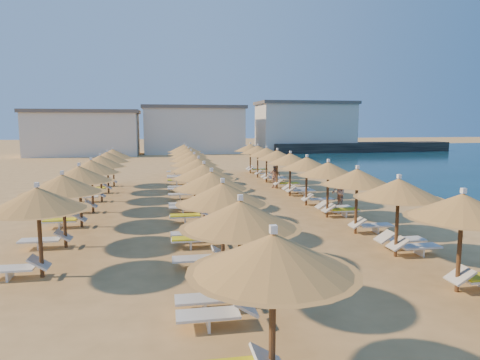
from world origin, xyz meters
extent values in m
plane|color=tan|center=(0.00, 0.00, 0.00)|extent=(220.00, 220.00, 0.00)
cube|color=black|center=(27.31, 44.81, 0.75)|extent=(30.17, 5.53, 1.50)
cube|color=beige|center=(-15.50, 44.28, 3.00)|extent=(15.00, 8.00, 6.00)
cube|color=#59514C|center=(-15.50, 44.28, 6.25)|extent=(15.60, 8.48, 0.50)
cube|color=beige|center=(0.36, 47.13, 3.40)|extent=(15.00, 8.00, 6.80)
cube|color=#59514C|center=(0.36, 47.13, 7.05)|extent=(15.60, 8.48, 0.50)
cube|color=beige|center=(18.52, 47.33, 3.80)|extent=(15.00, 8.00, 7.60)
cube|color=#59514C|center=(18.52, 47.33, 7.85)|extent=(15.60, 8.48, 0.50)
cylinder|color=brown|center=(3.52, -10.31, 1.15)|extent=(0.12, 0.12, 2.31)
cone|color=#A87B30|center=(3.52, -10.31, 2.39)|extent=(2.77, 2.77, 0.67)
cone|color=#A87B30|center=(3.52, -10.31, 2.12)|extent=(3.00, 3.00, 0.12)
cube|color=white|center=(3.52, -10.31, 2.80)|extent=(0.12, 0.12, 0.14)
cylinder|color=brown|center=(3.52, -7.15, 1.15)|extent=(0.12, 0.12, 2.31)
cone|color=#A87B30|center=(3.52, -7.15, 2.39)|extent=(2.77, 2.77, 0.67)
cone|color=#A87B30|center=(3.52, -7.15, 2.12)|extent=(3.00, 3.00, 0.12)
cube|color=white|center=(3.52, -7.15, 2.80)|extent=(0.12, 0.12, 0.14)
cylinder|color=brown|center=(3.52, -3.98, 1.15)|extent=(0.12, 0.12, 2.31)
cone|color=#A87B30|center=(3.52, -3.98, 2.39)|extent=(2.77, 2.77, 0.67)
cone|color=#A87B30|center=(3.52, -3.98, 2.12)|extent=(3.00, 3.00, 0.12)
cube|color=white|center=(3.52, -3.98, 2.80)|extent=(0.12, 0.12, 0.14)
cylinder|color=brown|center=(3.52, -0.82, 1.15)|extent=(0.12, 0.12, 2.31)
cone|color=#A87B30|center=(3.52, -0.82, 2.39)|extent=(2.77, 2.77, 0.67)
cone|color=#A87B30|center=(3.52, -0.82, 2.12)|extent=(3.00, 3.00, 0.12)
cube|color=white|center=(3.52, -0.82, 2.80)|extent=(0.12, 0.12, 0.14)
cylinder|color=brown|center=(3.52, 2.35, 1.15)|extent=(0.12, 0.12, 2.31)
cone|color=#A87B30|center=(3.52, 2.35, 2.39)|extent=(2.77, 2.77, 0.67)
cone|color=#A87B30|center=(3.52, 2.35, 2.12)|extent=(3.00, 3.00, 0.12)
cube|color=white|center=(3.52, 2.35, 2.80)|extent=(0.12, 0.12, 0.14)
cylinder|color=brown|center=(3.52, 5.51, 1.15)|extent=(0.12, 0.12, 2.31)
cone|color=#A87B30|center=(3.52, 5.51, 2.39)|extent=(2.77, 2.77, 0.67)
cone|color=#A87B30|center=(3.52, 5.51, 2.12)|extent=(3.00, 3.00, 0.12)
cube|color=white|center=(3.52, 5.51, 2.80)|extent=(0.12, 0.12, 0.14)
cylinder|color=brown|center=(3.52, 8.67, 1.15)|extent=(0.12, 0.12, 2.31)
cone|color=#A87B30|center=(3.52, 8.67, 2.39)|extent=(2.77, 2.77, 0.67)
cone|color=#A87B30|center=(3.52, 8.67, 2.12)|extent=(3.00, 3.00, 0.12)
cube|color=white|center=(3.52, 8.67, 2.80)|extent=(0.12, 0.12, 0.14)
cylinder|color=brown|center=(3.52, 11.84, 1.15)|extent=(0.12, 0.12, 2.31)
cone|color=#A87B30|center=(3.52, 11.84, 2.39)|extent=(2.77, 2.77, 0.67)
cone|color=#A87B30|center=(3.52, 11.84, 2.12)|extent=(3.00, 3.00, 0.12)
cube|color=white|center=(3.52, 11.84, 2.80)|extent=(0.12, 0.12, 0.14)
cylinder|color=brown|center=(3.52, 15.00, 1.15)|extent=(0.12, 0.12, 2.31)
cone|color=#A87B30|center=(3.52, 15.00, 2.39)|extent=(2.77, 2.77, 0.67)
cone|color=#A87B30|center=(3.52, 15.00, 2.12)|extent=(3.00, 3.00, 0.12)
cube|color=white|center=(3.52, 15.00, 2.80)|extent=(0.12, 0.12, 0.14)
cylinder|color=brown|center=(3.52, 18.16, 1.15)|extent=(0.12, 0.12, 2.31)
cone|color=#A87B30|center=(3.52, 18.16, 2.39)|extent=(2.77, 2.77, 0.67)
cone|color=#A87B30|center=(3.52, 18.16, 2.12)|extent=(3.00, 3.00, 0.12)
cube|color=white|center=(3.52, 18.16, 2.80)|extent=(0.12, 0.12, 0.14)
cylinder|color=brown|center=(-2.50, -13.47, 1.15)|extent=(0.12, 0.12, 2.31)
cone|color=#A87B30|center=(-2.50, -13.47, 2.39)|extent=(2.77, 2.77, 0.67)
cone|color=#A87B30|center=(-2.50, -13.47, 2.12)|extent=(3.00, 3.00, 0.12)
cube|color=white|center=(-2.50, -13.47, 2.80)|extent=(0.12, 0.12, 0.14)
cylinder|color=brown|center=(-2.50, -10.31, 1.15)|extent=(0.12, 0.12, 2.31)
cone|color=#A87B30|center=(-2.50, -10.31, 2.39)|extent=(2.77, 2.77, 0.67)
cone|color=#A87B30|center=(-2.50, -10.31, 2.12)|extent=(3.00, 3.00, 0.12)
cube|color=white|center=(-2.50, -10.31, 2.80)|extent=(0.12, 0.12, 0.14)
cylinder|color=brown|center=(-2.50, -7.15, 1.15)|extent=(0.12, 0.12, 2.31)
cone|color=#A87B30|center=(-2.50, -7.15, 2.39)|extent=(2.77, 2.77, 0.67)
cone|color=#A87B30|center=(-2.50, -7.15, 2.12)|extent=(3.00, 3.00, 0.12)
cube|color=white|center=(-2.50, -7.15, 2.80)|extent=(0.12, 0.12, 0.14)
cylinder|color=brown|center=(-2.50, -3.98, 1.15)|extent=(0.12, 0.12, 2.31)
cone|color=#A87B30|center=(-2.50, -3.98, 2.39)|extent=(2.77, 2.77, 0.67)
cone|color=#A87B30|center=(-2.50, -3.98, 2.12)|extent=(3.00, 3.00, 0.12)
cube|color=white|center=(-2.50, -3.98, 2.80)|extent=(0.12, 0.12, 0.14)
cylinder|color=brown|center=(-2.50, -0.82, 1.15)|extent=(0.12, 0.12, 2.31)
cone|color=#A87B30|center=(-2.50, -0.82, 2.39)|extent=(2.77, 2.77, 0.67)
cone|color=#A87B30|center=(-2.50, -0.82, 2.12)|extent=(3.00, 3.00, 0.12)
cube|color=white|center=(-2.50, -0.82, 2.80)|extent=(0.12, 0.12, 0.14)
cylinder|color=brown|center=(-2.50, 2.35, 1.15)|extent=(0.12, 0.12, 2.31)
cone|color=#A87B30|center=(-2.50, 2.35, 2.39)|extent=(2.77, 2.77, 0.67)
cone|color=#A87B30|center=(-2.50, 2.35, 2.12)|extent=(3.00, 3.00, 0.12)
cube|color=white|center=(-2.50, 2.35, 2.80)|extent=(0.12, 0.12, 0.14)
cylinder|color=brown|center=(-2.50, 5.51, 1.15)|extent=(0.12, 0.12, 2.31)
cone|color=#A87B30|center=(-2.50, 5.51, 2.39)|extent=(2.77, 2.77, 0.67)
cone|color=#A87B30|center=(-2.50, 5.51, 2.12)|extent=(3.00, 3.00, 0.12)
cube|color=white|center=(-2.50, 5.51, 2.80)|extent=(0.12, 0.12, 0.14)
cylinder|color=brown|center=(-2.50, 8.67, 1.15)|extent=(0.12, 0.12, 2.31)
cone|color=#A87B30|center=(-2.50, 8.67, 2.39)|extent=(2.77, 2.77, 0.67)
cone|color=#A87B30|center=(-2.50, 8.67, 2.12)|extent=(3.00, 3.00, 0.12)
cube|color=white|center=(-2.50, 8.67, 2.80)|extent=(0.12, 0.12, 0.14)
cylinder|color=brown|center=(-2.50, 11.84, 1.15)|extent=(0.12, 0.12, 2.31)
cone|color=#A87B30|center=(-2.50, 11.84, 2.39)|extent=(2.77, 2.77, 0.67)
cone|color=#A87B30|center=(-2.50, 11.84, 2.12)|extent=(3.00, 3.00, 0.12)
cube|color=white|center=(-2.50, 11.84, 2.80)|extent=(0.12, 0.12, 0.14)
cylinder|color=brown|center=(-2.50, 15.00, 1.15)|extent=(0.12, 0.12, 2.31)
cone|color=#A87B30|center=(-2.50, 15.00, 2.39)|extent=(2.77, 2.77, 0.67)
cone|color=#A87B30|center=(-2.50, 15.00, 2.12)|extent=(3.00, 3.00, 0.12)
cube|color=white|center=(-2.50, 15.00, 2.80)|extent=(0.12, 0.12, 0.14)
cylinder|color=brown|center=(-2.50, 18.16, 1.15)|extent=(0.12, 0.12, 2.31)
cone|color=#A87B30|center=(-2.50, 18.16, 2.39)|extent=(2.77, 2.77, 0.67)
cone|color=#A87B30|center=(-2.50, 18.16, 2.12)|extent=(3.00, 3.00, 0.12)
cube|color=white|center=(-2.50, 18.16, 2.80)|extent=(0.12, 0.12, 0.14)
cylinder|color=brown|center=(-7.95, -7.15, 1.15)|extent=(0.12, 0.12, 2.31)
cone|color=#A87B30|center=(-7.95, -7.15, 2.39)|extent=(2.77, 2.77, 0.67)
cone|color=#A87B30|center=(-7.95, -7.15, 2.12)|extent=(3.00, 3.00, 0.12)
cube|color=white|center=(-7.95, -7.15, 2.80)|extent=(0.12, 0.12, 0.14)
cylinder|color=brown|center=(-7.95, -3.98, 1.15)|extent=(0.12, 0.12, 2.31)
cone|color=#A87B30|center=(-7.95, -3.98, 2.39)|extent=(2.77, 2.77, 0.67)
cone|color=#A87B30|center=(-7.95, -3.98, 2.12)|extent=(3.00, 3.00, 0.12)
cube|color=white|center=(-7.95, -3.98, 2.80)|extent=(0.12, 0.12, 0.14)
cylinder|color=brown|center=(-7.95, -0.82, 1.15)|extent=(0.12, 0.12, 2.31)
cone|color=#A87B30|center=(-7.95, -0.82, 2.39)|extent=(2.77, 2.77, 0.67)
cone|color=#A87B30|center=(-7.95, -0.82, 2.12)|extent=(3.00, 3.00, 0.12)
cube|color=white|center=(-7.95, -0.82, 2.80)|extent=(0.12, 0.12, 0.14)
cylinder|color=brown|center=(-7.95, 2.35, 1.15)|extent=(0.12, 0.12, 2.31)
cone|color=#A87B30|center=(-7.95, 2.35, 2.39)|extent=(2.77, 2.77, 0.67)
cone|color=#A87B30|center=(-7.95, 2.35, 2.12)|extent=(3.00, 3.00, 0.12)
cube|color=white|center=(-7.95, 2.35, 2.80)|extent=(0.12, 0.12, 0.14)
cylinder|color=brown|center=(-7.95, 5.51, 1.15)|extent=(0.12, 0.12, 2.31)
cone|color=#A87B30|center=(-7.95, 5.51, 2.39)|extent=(2.77, 2.77, 0.67)
cone|color=#A87B30|center=(-7.95, 5.51, 2.12)|extent=(3.00, 3.00, 0.12)
cube|color=white|center=(-7.95, 5.51, 2.80)|extent=(0.12, 0.12, 0.14)
cylinder|color=brown|center=(-7.95, 8.67, 1.15)|extent=(0.12, 0.12, 2.31)
cone|color=#A87B30|center=(-7.95, 8.67, 2.39)|extent=(2.77, 2.77, 0.67)
cone|color=#A87B30|center=(-7.95, 8.67, 2.12)|extent=(3.00, 3.00, 0.12)
cube|color=white|center=(-7.95, 8.67, 2.80)|extent=(0.12, 0.12, 0.14)
cylinder|color=brown|center=(-7.95, 11.84, 1.15)|extent=(0.12, 0.12, 2.31)
cone|color=#A87B30|center=(-7.95, 11.84, 2.39)|extent=(2.77, 2.77, 0.67)
cone|color=#A87B30|center=(-7.95, 11.84, 2.12)|extent=(3.00, 3.00, 0.12)
cube|color=white|center=(-7.95, 11.84, 2.80)|extent=(0.12, 0.12, 0.14)
cube|color=white|center=(-2.56, -13.47, 0.46)|extent=(0.58, 0.62, 0.40)
cube|color=white|center=(3.59, -10.31, 0.46)|extent=(0.58, 0.62, 0.40)
cube|color=white|center=(-3.40, -10.31, 0.32)|extent=(1.43, 0.62, 0.06)
cube|color=white|center=(-3.40, -10.31, 0.16)|extent=(0.06, 0.56, 0.32)
cube|color=white|center=(-2.56, -10.31, 0.46)|extent=(0.58, 0.62, 0.40)
cube|color=white|center=(-3.40, -11.21, 0.32)|extent=(1.43, 0.62, 0.06)
cube|color=white|center=(-3.40, -11.21, 0.16)|extent=(0.06, 0.56, 0.32)
cube|color=white|center=(-2.56, -11.21, 0.46)|extent=(0.58, 0.62, 0.40)
cube|color=white|center=(4.42, -7.15, 0.32)|extent=(1.43, 0.62, 0.06)
cube|color=white|center=(4.42, -7.15, 0.16)|extent=(0.06, 0.56, 0.32)
cube|color=white|center=(3.59, -7.15, 0.46)|extent=(0.58, 0.62, 0.40)
cube|color=white|center=(4.42, -6.25, 0.32)|extent=(1.43, 0.62, 0.06)
cube|color=white|center=(4.42, -6.25, 0.16)|extent=(0.06, 0.56, 0.32)
cube|color=white|center=(3.59, -6.25, 0.46)|extent=(0.58, 0.62, 0.40)
cube|color=white|center=(-3.40, -7.15, 0.32)|extent=(1.43, 0.62, 0.06)
cube|color=white|center=(-3.40, -7.15, 0.16)|extent=(0.06, 0.56, 0.32)
cube|color=white|center=(-2.56, -7.15, 0.46)|extent=(0.58, 0.62, 0.40)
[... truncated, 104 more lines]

